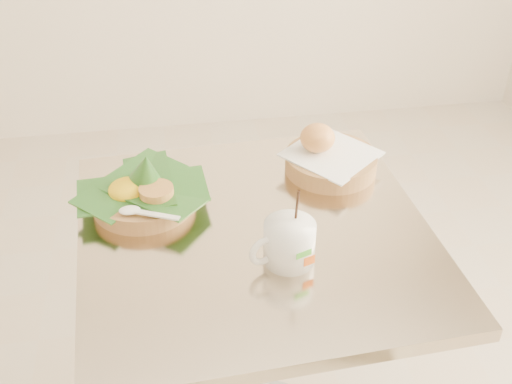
{
  "coord_description": "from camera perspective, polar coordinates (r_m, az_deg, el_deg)",
  "views": [
    {
      "loc": [
        0.01,
        -1.05,
        1.55
      ],
      "look_at": [
        0.18,
        -0.01,
        0.82
      ],
      "focal_mm": 45.0,
      "sensor_mm": 36.0,
      "label": 1
    }
  ],
  "objects": [
    {
      "name": "bread_basket",
      "position": [
        1.47,
        6.47,
        3.06
      ],
      "size": [
        0.25,
        0.25,
        0.11
      ],
      "rotation": [
        0.0,
        0.0,
        -0.08
      ],
      "color": "#9F6F44",
      "rests_on": "cafe_table"
    },
    {
      "name": "cafe_table",
      "position": [
        1.44,
        -0.08,
        -10.33
      ],
      "size": [
        0.74,
        0.74,
        0.75
      ],
      "rotation": [
        0.0,
        0.0,
        0.05
      ],
      "color": "gray",
      "rests_on": "floor"
    },
    {
      "name": "coffee_mug",
      "position": [
        1.2,
        2.87,
        -4.47
      ],
      "size": [
        0.13,
        0.1,
        0.17
      ],
      "rotation": [
        0.0,
        0.0,
        0.35
      ],
      "color": "white",
      "rests_on": "cafe_table"
    },
    {
      "name": "rice_basket",
      "position": [
        1.36,
        -10.04,
        0.07
      ],
      "size": [
        0.27,
        0.27,
        0.14
      ],
      "rotation": [
        0.0,
        0.0,
        -0.11
      ],
      "color": "#9F6F44",
      "rests_on": "cafe_table"
    }
  ]
}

